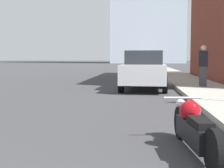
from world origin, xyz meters
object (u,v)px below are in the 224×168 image
Objects in this scene: motorcycle at (193,128)px; parked_car_black at (145,66)px; parked_car_yellow at (144,63)px; pedestrian at (203,65)px; parked_car_silver at (144,70)px.

parked_car_black reaches higher than motorcycle.
parked_car_yellow reaches higher than parked_car_black.
parked_car_yellow is 2.54× the size of pedestrian.
parked_car_yellow is 24.96m from pedestrian.
parked_car_black is (0.24, 11.99, -0.09)m from parked_car_silver.
parked_car_yellow is at bearing 87.21° from parked_car_black.
pedestrian reaches higher than parked_car_black.
parked_car_silver is at bearing 87.69° from motorcycle.
parked_car_black is 2.44× the size of pedestrian.
parked_car_yellow is (0.32, 25.09, -0.01)m from parked_car_silver.
motorcycle is 21.19m from parked_car_black.
motorcycle is 0.53× the size of parked_car_silver.
parked_car_black is 0.96× the size of parked_car_yellow.
pedestrian is at bearing 8.05° from parked_car_silver.
parked_car_black is 11.99m from pedestrian.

